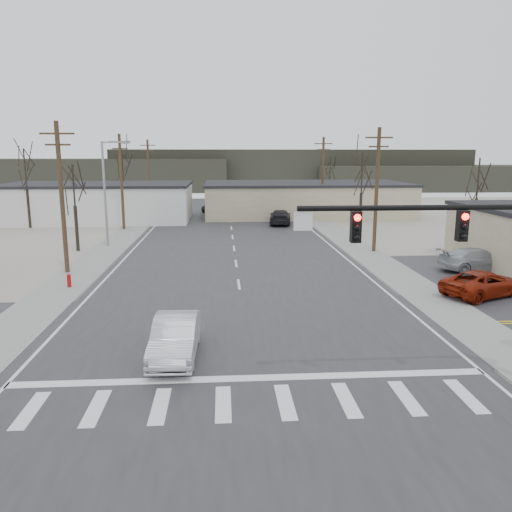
{
  "coord_description": "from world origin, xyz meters",
  "views": [
    {
      "loc": [
        -0.94,
        -21.72,
        7.86
      ],
      "look_at": [
        0.8,
        4.09,
        2.6
      ],
      "focal_mm": 35.0,
      "sensor_mm": 36.0,
      "label": 1
    }
  ],
  "objects_px": {
    "car_far_a": "(280,217)",
    "car_parked_red": "(484,283)",
    "traffic_signal_mast": "(492,254)",
    "car_parked_silver": "(478,260)",
    "fire_hydrant": "(69,281)",
    "sedan_crossing": "(175,337)",
    "car_far_b": "(210,209)"
  },
  "relations": [
    {
      "from": "fire_hydrant",
      "to": "car_far_b",
      "type": "distance_m",
      "value": 39.15
    },
    {
      "from": "car_far_a",
      "to": "car_parked_silver",
      "type": "relative_size",
      "value": 1.08
    },
    {
      "from": "traffic_signal_mast",
      "to": "car_parked_silver",
      "type": "relative_size",
      "value": 1.69
    },
    {
      "from": "car_parked_red",
      "to": "car_parked_silver",
      "type": "distance_m",
      "value": 6.68
    },
    {
      "from": "traffic_signal_mast",
      "to": "fire_hydrant",
      "type": "relative_size",
      "value": 10.29
    },
    {
      "from": "sedan_crossing",
      "to": "car_parked_silver",
      "type": "xyz_separation_m",
      "value": [
        19.38,
        13.62,
        -0.03
      ]
    },
    {
      "from": "traffic_signal_mast",
      "to": "car_far_a",
      "type": "height_order",
      "value": "traffic_signal_mast"
    },
    {
      "from": "car_far_a",
      "to": "traffic_signal_mast",
      "type": "bearing_deg",
      "value": 100.44
    },
    {
      "from": "car_far_a",
      "to": "car_parked_silver",
      "type": "bearing_deg",
      "value": 121.55
    },
    {
      "from": "sedan_crossing",
      "to": "car_parked_red",
      "type": "xyz_separation_m",
      "value": [
        16.58,
        7.55,
        -0.08
      ]
    },
    {
      "from": "car_parked_red",
      "to": "car_parked_silver",
      "type": "height_order",
      "value": "car_parked_silver"
    },
    {
      "from": "sedan_crossing",
      "to": "car_far_b",
      "type": "bearing_deg",
      "value": 91.18
    },
    {
      "from": "car_far_a",
      "to": "car_parked_red",
      "type": "bearing_deg",
      "value": 112.27
    },
    {
      "from": "car_far_b",
      "to": "fire_hydrant",
      "type": "bearing_deg",
      "value": -123.83
    },
    {
      "from": "car_parked_red",
      "to": "car_parked_silver",
      "type": "bearing_deg",
      "value": -47.86
    },
    {
      "from": "traffic_signal_mast",
      "to": "car_far_b",
      "type": "relative_size",
      "value": 2.5
    },
    {
      "from": "car_far_a",
      "to": "car_far_b",
      "type": "bearing_deg",
      "value": -47.24
    },
    {
      "from": "car_far_b",
      "to": "car_parked_silver",
      "type": "relative_size",
      "value": 0.67
    },
    {
      "from": "traffic_signal_mast",
      "to": "car_far_b",
      "type": "height_order",
      "value": "traffic_signal_mast"
    },
    {
      "from": "fire_hydrant",
      "to": "sedan_crossing",
      "type": "xyz_separation_m",
      "value": [
        7.34,
        -11.0,
        0.39
      ]
    },
    {
      "from": "car_far_b",
      "to": "car_parked_silver",
      "type": "bearing_deg",
      "value": -84.54
    },
    {
      "from": "car_far_a",
      "to": "car_parked_silver",
      "type": "distance_m",
      "value": 26.47
    },
    {
      "from": "sedan_crossing",
      "to": "fire_hydrant",
      "type": "bearing_deg",
      "value": 125.13
    },
    {
      "from": "car_parked_silver",
      "to": "sedan_crossing",
      "type": "bearing_deg",
      "value": 121.53
    },
    {
      "from": "fire_hydrant",
      "to": "car_parked_silver",
      "type": "bearing_deg",
      "value": 5.59
    },
    {
      "from": "fire_hydrant",
      "to": "sedan_crossing",
      "type": "bearing_deg",
      "value": -56.27
    },
    {
      "from": "traffic_signal_mast",
      "to": "sedan_crossing",
      "type": "bearing_deg",
      "value": 163.41
    },
    {
      "from": "fire_hydrant",
      "to": "car_parked_silver",
      "type": "distance_m",
      "value": 26.85
    },
    {
      "from": "fire_hydrant",
      "to": "car_parked_red",
      "type": "xyz_separation_m",
      "value": [
        23.92,
        -3.45,
        0.3
      ]
    },
    {
      "from": "traffic_signal_mast",
      "to": "car_parked_silver",
      "type": "height_order",
      "value": "traffic_signal_mast"
    },
    {
      "from": "car_far_a",
      "to": "car_parked_silver",
      "type": "height_order",
      "value": "car_far_a"
    },
    {
      "from": "fire_hydrant",
      "to": "sedan_crossing",
      "type": "relative_size",
      "value": 0.18
    }
  ]
}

